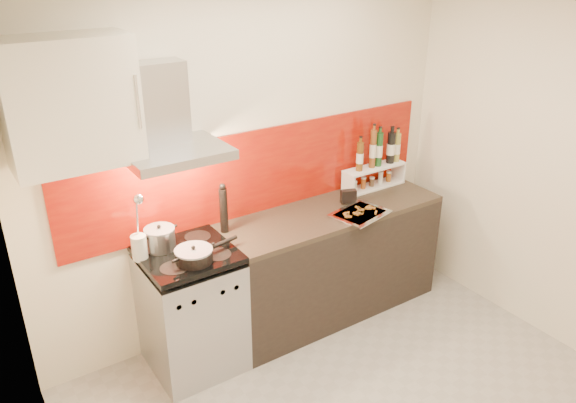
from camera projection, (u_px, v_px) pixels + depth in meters
back_wall at (254, 162)px, 4.10m from camera, size 3.40×0.02×2.60m
left_wall at (59, 350)px, 2.18m from camera, size 0.02×2.80×2.60m
right_wall at (567, 173)px, 3.89m from camera, size 0.02×2.80×2.60m
backsplash at (261, 171)px, 4.15m from camera, size 3.00×0.02×0.64m
range_stove at (192, 311)px, 3.87m from camera, size 0.60×0.60×0.91m
counter at (330, 261)px, 4.47m from camera, size 1.80×0.60×0.90m
range_hood at (167, 123)px, 3.44m from camera, size 0.62×0.50×0.61m
upper_cabinet at (70, 103)px, 3.06m from camera, size 0.70×0.35×0.72m
stock_pot at (160, 239)px, 3.68m from camera, size 0.20×0.20×0.17m
saute_pan at (195, 255)px, 3.55m from camera, size 0.47×0.24×0.11m
utensil_jar at (139, 240)px, 3.54m from camera, size 0.10×0.15×0.48m
pepper_mill at (224, 209)px, 3.88m from camera, size 0.06×0.06×0.37m
step_shelf at (378, 163)px, 4.62m from camera, size 0.57×0.16×0.50m
caddy_box at (348, 196)px, 4.37m from camera, size 0.13×0.09×0.10m
baking_tray at (360, 214)px, 4.19m from camera, size 0.46×0.39×0.03m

